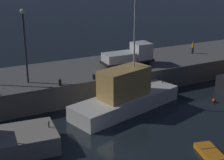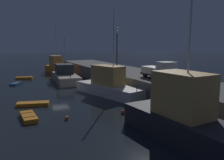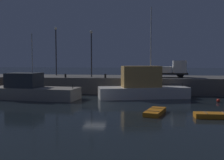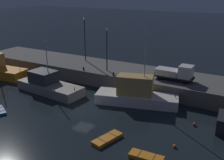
{
  "view_description": "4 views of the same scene",
  "coord_description": "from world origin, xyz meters",
  "px_view_note": "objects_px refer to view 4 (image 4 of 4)",
  "views": [
    {
      "loc": [
        -9.76,
        -20.61,
        13.45
      ],
      "look_at": [
        5.83,
        9.7,
        1.82
      ],
      "focal_mm": 54.2,
      "sensor_mm": 36.0,
      "label": 1
    },
    {
      "loc": [
        35.07,
        -8.1,
        7.39
      ],
      "look_at": [
        2.42,
        7.8,
        1.62
      ],
      "focal_mm": 37.06,
      "sensor_mm": 36.0,
      "label": 2
    },
    {
      "loc": [
        5.91,
        -29.89,
        4.96
      ],
      "look_at": [
        0.83,
        8.93,
        2.13
      ],
      "focal_mm": 43.21,
      "sensor_mm": 36.0,
      "label": 3
    },
    {
      "loc": [
        19.74,
        -27.23,
        16.12
      ],
      "look_at": [
        0.64,
        7.08,
        2.45
      ],
      "focal_mm": 43.09,
      "sensor_mm": 36.0,
      "label": 4
    }
  ],
  "objects_px": {
    "utility_truck": "(176,73)",
    "mooring_buoy_mid": "(175,146)",
    "dinghy_orange_near": "(146,157)",
    "mooring_buoy_near": "(195,124)",
    "fishing_trawler_red": "(136,94)",
    "lamp_post_west": "(85,36)",
    "bollard_west": "(135,78)",
    "fishing_boat_orange": "(48,85)",
    "rowboat_white_mid": "(0,111)",
    "bollard_central": "(84,68)",
    "lamp_post_east": "(107,46)",
    "rowboat_blue_far": "(107,139)",
    "bollard_east": "(113,74)"
  },
  "relations": [
    {
      "from": "utility_truck",
      "to": "mooring_buoy_mid",
      "type": "bearing_deg",
      "value": -73.2
    },
    {
      "from": "rowboat_blue_far",
      "to": "mooring_buoy_near",
      "type": "relative_size",
      "value": 9.44
    },
    {
      "from": "fishing_boat_orange",
      "to": "rowboat_white_mid",
      "type": "bearing_deg",
      "value": -95.35
    },
    {
      "from": "fishing_boat_orange",
      "to": "mooring_buoy_mid",
      "type": "bearing_deg",
      "value": -14.42
    },
    {
      "from": "bollard_central",
      "to": "dinghy_orange_near",
      "type": "bearing_deg",
      "value": -40.28
    },
    {
      "from": "utility_truck",
      "to": "bollard_west",
      "type": "relative_size",
      "value": 12.75
    },
    {
      "from": "rowboat_blue_far",
      "to": "bollard_central",
      "type": "xyz_separation_m",
      "value": [
        -13.0,
        14.25,
        2.49
      ]
    },
    {
      "from": "lamp_post_west",
      "to": "utility_truck",
      "type": "bearing_deg",
      "value": -8.96
    },
    {
      "from": "fishing_trawler_red",
      "to": "lamp_post_west",
      "type": "height_order",
      "value": "fishing_trawler_red"
    },
    {
      "from": "mooring_buoy_mid",
      "to": "dinghy_orange_near",
      "type": "bearing_deg",
      "value": -119.53
    },
    {
      "from": "dinghy_orange_near",
      "to": "mooring_buoy_near",
      "type": "distance_m",
      "value": 9.5
    },
    {
      "from": "lamp_post_east",
      "to": "bollard_west",
      "type": "xyz_separation_m",
      "value": [
        6.22,
        -2.05,
        -4.02
      ]
    },
    {
      "from": "mooring_buoy_near",
      "to": "lamp_post_east",
      "type": "xyz_separation_m",
      "value": [
        -17.05,
        8.05,
        6.46
      ]
    },
    {
      "from": "rowboat_blue_far",
      "to": "bollard_central",
      "type": "distance_m",
      "value": 19.45
    },
    {
      "from": "fishing_trawler_red",
      "to": "dinghy_orange_near",
      "type": "bearing_deg",
      "value": -61.29
    },
    {
      "from": "rowboat_white_mid",
      "to": "bollard_central",
      "type": "distance_m",
      "value": 15.72
    },
    {
      "from": "rowboat_blue_far",
      "to": "bollard_west",
      "type": "distance_m",
      "value": 14.63
    },
    {
      "from": "mooring_buoy_near",
      "to": "bollard_east",
      "type": "relative_size",
      "value": 0.69
    },
    {
      "from": "fishing_trawler_red",
      "to": "rowboat_blue_far",
      "type": "bearing_deg",
      "value": -82.77
    },
    {
      "from": "utility_truck",
      "to": "bollard_central",
      "type": "xyz_separation_m",
      "value": [
        -15.58,
        -2.43,
        -0.94
      ]
    },
    {
      "from": "rowboat_blue_far",
      "to": "dinghy_orange_near",
      "type": "bearing_deg",
      "value": -11.84
    },
    {
      "from": "dinghy_orange_near",
      "to": "lamp_post_west",
      "type": "height_order",
      "value": "lamp_post_west"
    },
    {
      "from": "dinghy_orange_near",
      "to": "lamp_post_east",
      "type": "bearing_deg",
      "value": 130.05
    },
    {
      "from": "fishing_trawler_red",
      "to": "mooring_buoy_near",
      "type": "height_order",
      "value": "fishing_trawler_red"
    },
    {
      "from": "rowboat_white_mid",
      "to": "lamp_post_west",
      "type": "distance_m",
      "value": 21.71
    },
    {
      "from": "rowboat_white_mid",
      "to": "bollard_west",
      "type": "bearing_deg",
      "value": 48.41
    },
    {
      "from": "fishing_boat_orange",
      "to": "bollard_west",
      "type": "bearing_deg",
      "value": 25.93
    },
    {
      "from": "bollard_central",
      "to": "utility_truck",
      "type": "bearing_deg",
      "value": 8.86
    },
    {
      "from": "bollard_east",
      "to": "dinghy_orange_near",
      "type": "bearing_deg",
      "value": -51.39
    },
    {
      "from": "dinghy_orange_near",
      "to": "mooring_buoy_near",
      "type": "xyz_separation_m",
      "value": [
        2.6,
        9.14,
        -0.01
      ]
    },
    {
      "from": "mooring_buoy_near",
      "to": "fishing_trawler_red",
      "type": "bearing_deg",
      "value": 163.88
    },
    {
      "from": "dinghy_orange_near",
      "to": "rowboat_white_mid",
      "type": "relative_size",
      "value": 1.1
    },
    {
      "from": "dinghy_orange_near",
      "to": "bollard_east",
      "type": "relative_size",
      "value": 5.75
    },
    {
      "from": "dinghy_orange_near",
      "to": "mooring_buoy_near",
      "type": "bearing_deg",
      "value": 74.12
    },
    {
      "from": "fishing_boat_orange",
      "to": "rowboat_white_mid",
      "type": "distance_m",
      "value": 9.01
    },
    {
      "from": "mooring_buoy_near",
      "to": "mooring_buoy_mid",
      "type": "bearing_deg",
      "value": -97.12
    },
    {
      "from": "fishing_boat_orange",
      "to": "bollard_central",
      "type": "height_order",
      "value": "fishing_boat_orange"
    },
    {
      "from": "dinghy_orange_near",
      "to": "lamp_post_west",
      "type": "xyz_separation_m",
      "value": [
        -21.36,
        20.72,
        6.99
      ]
    },
    {
      "from": "lamp_post_west",
      "to": "mooring_buoy_near",
      "type": "bearing_deg",
      "value": -25.8
    },
    {
      "from": "mooring_buoy_mid",
      "to": "bollard_east",
      "type": "xyz_separation_m",
      "value": [
        -13.78,
        11.62,
        2.53
      ]
    },
    {
      "from": "rowboat_blue_far",
      "to": "lamp_post_west",
      "type": "xyz_separation_m",
      "value": [
        -16.29,
        19.66,
        7.01
      ]
    },
    {
      "from": "rowboat_blue_far",
      "to": "lamp_post_east",
      "type": "height_order",
      "value": "lamp_post_east"
    },
    {
      "from": "rowboat_blue_far",
      "to": "bollard_east",
      "type": "height_order",
      "value": "bollard_east"
    },
    {
      "from": "fishing_boat_orange",
      "to": "lamp_post_east",
      "type": "distance_m",
      "value": 11.58
    },
    {
      "from": "fishing_trawler_red",
      "to": "mooring_buoy_mid",
      "type": "bearing_deg",
      "value": -45.49
    },
    {
      "from": "dinghy_orange_near",
      "to": "lamp_post_east",
      "type": "height_order",
      "value": "lamp_post_east"
    },
    {
      "from": "fishing_boat_orange",
      "to": "utility_truck",
      "type": "xyz_separation_m",
      "value": [
        18.18,
        8.65,
        2.44
      ]
    },
    {
      "from": "bollard_central",
      "to": "bollard_east",
      "type": "xyz_separation_m",
      "value": [
        6.16,
        -0.4,
        0.02
      ]
    },
    {
      "from": "fishing_boat_orange",
      "to": "mooring_buoy_mid",
      "type": "height_order",
      "value": "fishing_boat_orange"
    },
    {
      "from": "fishing_trawler_red",
      "to": "bollard_east",
      "type": "bearing_deg",
      "value": 149.93
    }
  ]
}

